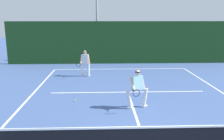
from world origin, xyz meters
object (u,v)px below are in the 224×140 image
at_px(player_near, 137,87).
at_px(tennis_ball, 75,100).
at_px(player_far, 85,62).
at_px(light_pole, 97,12).

bearing_deg(player_near, tennis_ball, -32.23).
height_order(player_far, light_pole, light_pole).
bearing_deg(player_near, light_pole, -94.06).
height_order(player_near, tennis_ball, player_near).
height_order(tennis_ball, light_pole, light_pole).
height_order(player_far, tennis_ball, player_far).
xyz_separation_m(tennis_ball, light_pole, (0.81, 10.26, 4.03)).
bearing_deg(player_far, tennis_ball, 96.91).
xyz_separation_m(player_far, light_pole, (0.67, 5.60, 3.16)).
bearing_deg(light_pole, tennis_ball, -94.49).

